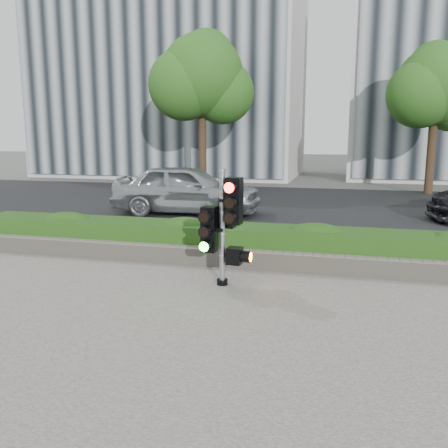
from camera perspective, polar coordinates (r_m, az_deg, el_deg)
name	(u,v)px	position (r m, az deg, el deg)	size (l,w,h in m)	color
ground	(206,301)	(7.45, -2.19, -9.22)	(120.00, 120.00, 0.00)	#51514C
sidewalk	(138,379)	(5.31, -10.36, -17.83)	(16.00, 11.00, 0.03)	#9E9389
road	(287,207)	(17.02, 7.53, 2.00)	(60.00, 13.00, 0.02)	black
curb	(247,250)	(10.37, 2.83, -3.18)	(60.00, 0.25, 0.12)	gray
stone_wall	(234,258)	(9.15, 1.23, -4.14)	(12.00, 0.32, 0.34)	gray
hedge	(242,242)	(9.72, 2.12, -2.22)	(12.00, 1.00, 0.68)	#397122
building_left	(173,56)	(32.08, -6.10, 19.46)	(16.00, 9.00, 15.00)	#B7B7B2
tree_left	(202,79)	(22.40, -2.67, 17.04)	(4.61, 4.03, 7.34)	black
tree_right	(436,88)	(22.61, 24.10, 14.67)	(4.10, 3.58, 6.53)	black
traffic_signal	(224,222)	(7.88, 0.05, 0.29)	(0.69, 0.52, 1.96)	black
car_silver	(187,189)	(15.31, -4.50, 4.20)	(1.91, 4.74, 1.62)	#A7AAAE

